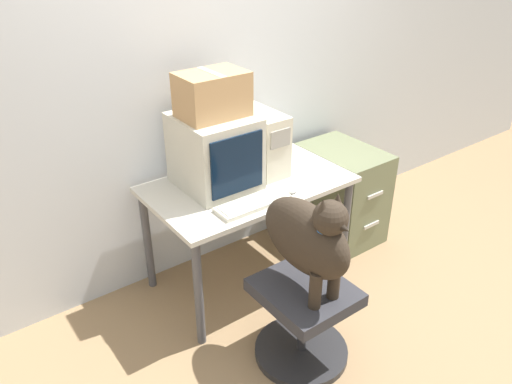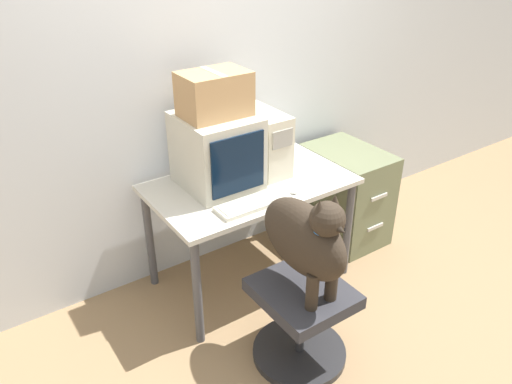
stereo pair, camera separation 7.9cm
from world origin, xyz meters
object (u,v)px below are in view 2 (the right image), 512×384
object	(u,v)px
cardboard_box	(214,94)
filing_cabinet	(346,194)
pc_tower	(261,141)
keyboard	(253,203)
dog	(306,238)
crt_monitor	(217,151)
office_chair	(301,319)

from	to	relation	value
cardboard_box	filing_cabinet	bearing A→B (deg)	-2.93
pc_tower	keyboard	size ratio (longest dim) A/B	0.99
pc_tower	dog	bearing A→B (deg)	-111.03
crt_monitor	cardboard_box	bearing A→B (deg)	90.00
dog	keyboard	bearing A→B (deg)	87.52
keyboard	cardboard_box	size ratio (longest dim) A/B	1.18
pc_tower	office_chair	bearing A→B (deg)	-111.13
dog	filing_cabinet	distance (m)	1.36
office_chair	cardboard_box	xyz separation A→B (m)	(-0.01, 0.81, 1.02)
dog	cardboard_box	world-z (taller)	cardboard_box
keyboard	filing_cabinet	bearing A→B (deg)	15.52
office_chair	dog	distance (m)	0.52
pc_tower	office_chair	world-z (taller)	pc_tower
keyboard	cardboard_box	world-z (taller)	cardboard_box
crt_monitor	keyboard	bearing A→B (deg)	-84.92
pc_tower	cardboard_box	bearing A→B (deg)	-176.77
crt_monitor	cardboard_box	size ratio (longest dim) A/B	1.24
filing_cabinet	cardboard_box	bearing A→B (deg)	177.07
office_chair	dog	size ratio (longest dim) A/B	0.87
filing_cabinet	pc_tower	bearing A→B (deg)	174.23
keyboard	cardboard_box	distance (m)	0.64
keyboard	cardboard_box	bearing A→B (deg)	95.02
crt_monitor	pc_tower	distance (m)	0.33
crt_monitor	office_chair	size ratio (longest dim) A/B	0.90
dog	cardboard_box	xyz separation A→B (m)	(-0.01, 0.82, 0.50)
office_chair	filing_cabinet	size ratio (longest dim) A/B	0.74
filing_cabinet	dog	bearing A→B (deg)	-143.58
cardboard_box	office_chair	bearing A→B (deg)	-89.39
crt_monitor	pc_tower	size ratio (longest dim) A/B	1.06
crt_monitor	office_chair	distance (m)	1.06
keyboard	dog	size ratio (longest dim) A/B	0.74
filing_cabinet	cardboard_box	xyz separation A→B (m)	(-1.04, 0.05, 0.93)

